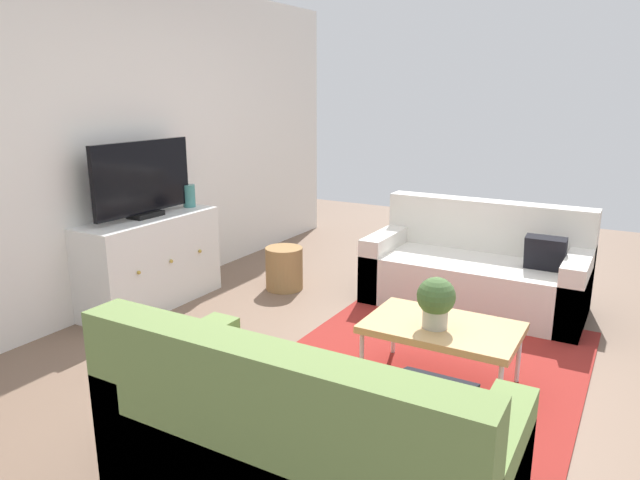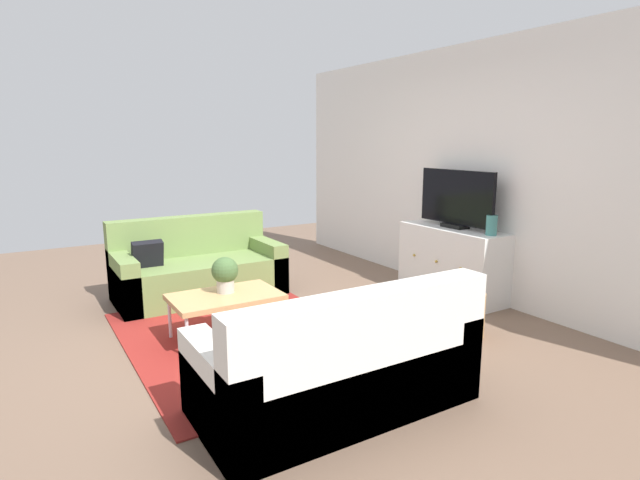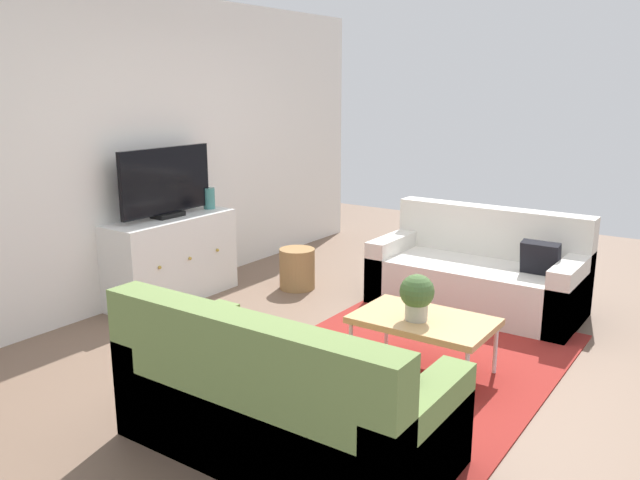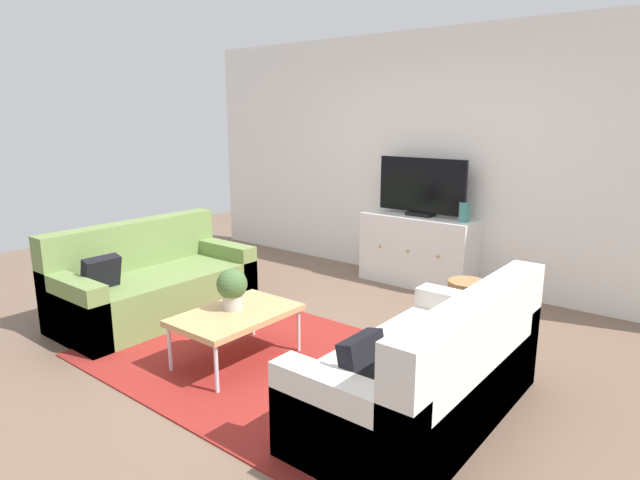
{
  "view_description": "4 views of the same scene",
  "coord_description": "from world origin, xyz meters",
  "px_view_note": "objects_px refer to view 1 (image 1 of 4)",
  "views": [
    {
      "loc": [
        -3.27,
        -1.25,
        1.77
      ],
      "look_at": [
        0.0,
        0.61,
        0.79
      ],
      "focal_mm": 32.41,
      "sensor_mm": 36.0,
      "label": 1
    },
    {
      "loc": [
        3.89,
        -1.75,
        1.7
      ],
      "look_at": [
        0.0,
        0.61,
        0.79
      ],
      "focal_mm": 28.47,
      "sensor_mm": 36.0,
      "label": 2
    },
    {
      "loc": [
        -3.82,
        -2.02,
        1.92
      ],
      "look_at": [
        0.0,
        0.61,
        0.79
      ],
      "focal_mm": 36.21,
      "sensor_mm": 36.0,
      "label": 3
    },
    {
      "loc": [
        2.75,
        -2.82,
        1.82
      ],
      "look_at": [
        0.0,
        0.61,
        0.79
      ],
      "focal_mm": 30.15,
      "sensor_mm": 36.0,
      "label": 4
    }
  ],
  "objects_px": {
    "couch_left_side": "(299,449)",
    "coffee_table": "(442,329)",
    "flat_screen_tv": "(143,180)",
    "couch_right_side": "(478,272)",
    "potted_plant": "(436,300)",
    "glass_vase": "(189,196)",
    "tv_console": "(151,262)",
    "wicker_basket": "(284,268)"
  },
  "relations": [
    {
      "from": "tv_console",
      "to": "glass_vase",
      "type": "relative_size",
      "value": 6.25
    },
    {
      "from": "couch_right_side",
      "to": "potted_plant",
      "type": "bearing_deg",
      "value": -174.45
    },
    {
      "from": "coffee_table",
      "to": "potted_plant",
      "type": "height_order",
      "value": "potted_plant"
    },
    {
      "from": "flat_screen_tv",
      "to": "wicker_basket",
      "type": "height_order",
      "value": "flat_screen_tv"
    },
    {
      "from": "couch_left_side",
      "to": "potted_plant",
      "type": "distance_m",
      "value": 1.34
    },
    {
      "from": "wicker_basket",
      "to": "potted_plant",
      "type": "bearing_deg",
      "value": -121.2
    },
    {
      "from": "couch_right_side",
      "to": "coffee_table",
      "type": "distance_m",
      "value": 1.53
    },
    {
      "from": "potted_plant",
      "to": "glass_vase",
      "type": "relative_size",
      "value": 1.56
    },
    {
      "from": "glass_vase",
      "to": "wicker_basket",
      "type": "xyz_separation_m",
      "value": [
        0.39,
        -0.74,
        -0.67
      ]
    },
    {
      "from": "couch_left_side",
      "to": "coffee_table",
      "type": "xyz_separation_m",
      "value": [
        1.36,
        -0.18,
        0.08
      ]
    },
    {
      "from": "couch_right_side",
      "to": "coffee_table",
      "type": "bearing_deg",
      "value": -173.19
    },
    {
      "from": "couch_left_side",
      "to": "flat_screen_tv",
      "type": "distance_m",
      "value": 2.92
    },
    {
      "from": "potted_plant",
      "to": "coffee_table",
      "type": "bearing_deg",
      "value": -24.14
    },
    {
      "from": "couch_left_side",
      "to": "tv_console",
      "type": "height_order",
      "value": "couch_left_side"
    },
    {
      "from": "potted_plant",
      "to": "couch_right_side",
      "type": "bearing_deg",
      "value": 5.55
    },
    {
      "from": "coffee_table",
      "to": "potted_plant",
      "type": "relative_size",
      "value": 2.93
    },
    {
      "from": "couch_left_side",
      "to": "couch_right_side",
      "type": "xyz_separation_m",
      "value": [
        2.88,
        0.0,
        0.0
      ]
    },
    {
      "from": "coffee_table",
      "to": "tv_console",
      "type": "xyz_separation_m",
      "value": [
        0.12,
        2.56,
        0.02
      ]
    },
    {
      "from": "couch_left_side",
      "to": "coffee_table",
      "type": "bearing_deg",
      "value": -7.6
    },
    {
      "from": "potted_plant",
      "to": "glass_vase",
      "type": "xyz_separation_m",
      "value": [
        0.69,
        2.53,
        0.29
      ]
    },
    {
      "from": "couch_right_side",
      "to": "flat_screen_tv",
      "type": "height_order",
      "value": "flat_screen_tv"
    },
    {
      "from": "couch_left_side",
      "to": "coffee_table",
      "type": "distance_m",
      "value": 1.37
    },
    {
      "from": "potted_plant",
      "to": "wicker_basket",
      "type": "xyz_separation_m",
      "value": [
        1.08,
        1.79,
        -0.37
      ]
    },
    {
      "from": "coffee_table",
      "to": "glass_vase",
      "type": "xyz_separation_m",
      "value": [
        0.63,
        2.56,
        0.5
      ]
    },
    {
      "from": "wicker_basket",
      "to": "couch_right_side",
      "type": "bearing_deg",
      "value": -73.02
    },
    {
      "from": "coffee_table",
      "to": "flat_screen_tv",
      "type": "distance_m",
      "value": 2.67
    },
    {
      "from": "couch_right_side",
      "to": "potted_plant",
      "type": "height_order",
      "value": "couch_right_side"
    },
    {
      "from": "couch_left_side",
      "to": "couch_right_side",
      "type": "height_order",
      "value": "same"
    },
    {
      "from": "couch_left_side",
      "to": "potted_plant",
      "type": "height_order",
      "value": "couch_left_side"
    },
    {
      "from": "tv_console",
      "to": "glass_vase",
      "type": "height_order",
      "value": "glass_vase"
    },
    {
      "from": "flat_screen_tv",
      "to": "couch_right_side",
      "type": "bearing_deg",
      "value": -59.8
    },
    {
      "from": "coffee_table",
      "to": "couch_right_side",
      "type": "bearing_deg",
      "value": 6.81
    },
    {
      "from": "couch_right_side",
      "to": "glass_vase",
      "type": "xyz_separation_m",
      "value": [
        -0.89,
        2.37,
        0.58
      ]
    },
    {
      "from": "couch_left_side",
      "to": "potted_plant",
      "type": "xyz_separation_m",
      "value": [
        1.3,
        -0.15,
        0.29
      ]
    },
    {
      "from": "couch_right_side",
      "to": "flat_screen_tv",
      "type": "bearing_deg",
      "value": 120.2
    },
    {
      "from": "coffee_table",
      "to": "tv_console",
      "type": "distance_m",
      "value": 2.56
    },
    {
      "from": "glass_vase",
      "to": "couch_left_side",
      "type": "bearing_deg",
      "value": -129.9
    },
    {
      "from": "couch_left_side",
      "to": "couch_right_side",
      "type": "relative_size",
      "value": 1.0
    },
    {
      "from": "coffee_table",
      "to": "couch_left_side",
      "type": "bearing_deg",
      "value": 172.4
    },
    {
      "from": "coffee_table",
      "to": "flat_screen_tv",
      "type": "relative_size",
      "value": 0.91
    },
    {
      "from": "couch_right_side",
      "to": "wicker_basket",
      "type": "relative_size",
      "value": 4.48
    },
    {
      "from": "coffee_table",
      "to": "tv_console",
      "type": "bearing_deg",
      "value": 87.22
    }
  ]
}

